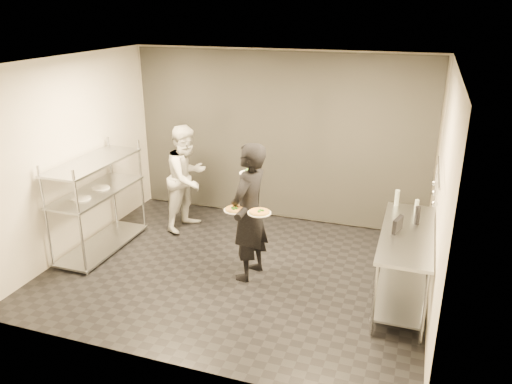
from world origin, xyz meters
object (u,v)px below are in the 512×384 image
(bottle_green, at_px, (397,198))
(chef, at_px, (187,178))
(prep_counter, at_px, (405,254))
(salad_plate, at_px, (250,172))
(pizza_plate_near, at_px, (235,209))
(pass_rack, at_px, (98,200))
(bottle_dark, at_px, (417,215))
(waiter, at_px, (249,212))
(pos_monitor, at_px, (398,225))
(pizza_plate_far, at_px, (259,212))
(bottle_clear, at_px, (417,206))

(bottle_green, bearing_deg, chef, 174.71)
(prep_counter, bearing_deg, salad_plate, 172.22)
(pizza_plate_near, relative_size, bottle_green, 1.34)
(pass_rack, distance_m, prep_counter, 4.33)
(bottle_dark, bearing_deg, waiter, -170.84)
(pizza_plate_near, bearing_deg, pos_monitor, 5.90)
(pass_rack, xyz_separation_m, chef, (0.90, 1.10, 0.08))
(chef, distance_m, bottle_dark, 3.62)
(chef, distance_m, bottle_green, 3.26)
(prep_counter, distance_m, pizza_plate_far, 1.83)
(waiter, distance_m, pizza_plate_near, 0.23)
(pos_monitor, bearing_deg, waiter, -163.37)
(pos_monitor, bearing_deg, bottle_green, 110.36)
(pass_rack, relative_size, pizza_plate_far, 5.42)
(pizza_plate_near, height_order, salad_plate, salad_plate)
(waiter, xyz_separation_m, salad_plate, (-0.11, 0.35, 0.43))
(bottle_green, bearing_deg, pos_monitor, -85.34)
(bottle_green, relative_size, bottle_dark, 0.96)
(pos_monitor, relative_size, bottle_dark, 1.06)
(pos_monitor, distance_m, bottle_dark, 0.37)
(prep_counter, bearing_deg, pos_monitor, -164.81)
(bottle_green, xyz_separation_m, bottle_clear, (0.26, -0.17, -0.02))
(salad_plate, xyz_separation_m, bottle_dark, (2.17, -0.02, -0.32))
(pizza_plate_far, xyz_separation_m, bottle_clear, (1.83, 0.89, -0.03))
(prep_counter, relative_size, chef, 1.06)
(pass_rack, distance_m, chef, 1.43)
(chef, bearing_deg, pizza_plate_far, -115.98)
(prep_counter, height_order, waiter, waiter)
(prep_counter, bearing_deg, pizza_plate_near, -173.55)
(chef, bearing_deg, waiter, -115.19)
(pizza_plate_far, bearing_deg, bottle_clear, 25.96)
(chef, bearing_deg, prep_counter, -94.42)
(pass_rack, height_order, pos_monitor, pass_rack)
(pizza_plate_far, distance_m, bottle_green, 1.90)
(bottle_dark, bearing_deg, chef, 166.71)
(prep_counter, xyz_separation_m, bottle_clear, (0.07, 0.63, 0.38))
(bottle_green, height_order, bottle_clear, bottle_green)
(prep_counter, xyz_separation_m, salad_plate, (-2.08, 0.28, 0.73))
(bottle_green, bearing_deg, pizza_plate_near, -151.44)
(prep_counter, distance_m, chef, 3.61)
(waiter, xyz_separation_m, pizza_plate_near, (-0.12, -0.17, 0.09))
(pizza_plate_near, relative_size, salad_plate, 1.06)
(pizza_plate_far, height_order, bottle_clear, bottle_clear)
(waiter, bearing_deg, bottle_dark, 109.12)
(chef, xyz_separation_m, bottle_dark, (3.52, -0.83, 0.18))
(prep_counter, xyz_separation_m, bottle_dark, (0.09, 0.27, 0.41))
(pizza_plate_near, xyz_separation_m, bottle_green, (1.90, 1.04, 0.01))
(pizza_plate_far, bearing_deg, pass_rack, 174.20)
(pos_monitor, height_order, bottle_green, bottle_green)
(prep_counter, relative_size, salad_plate, 6.56)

